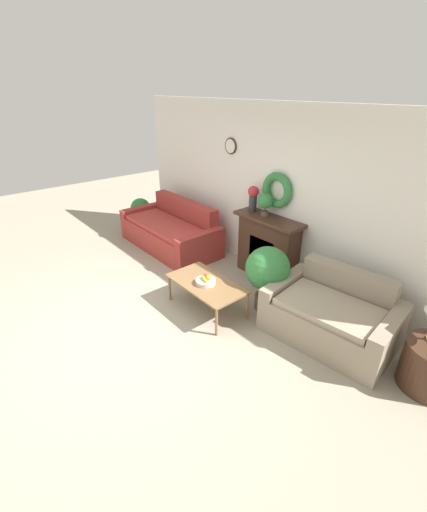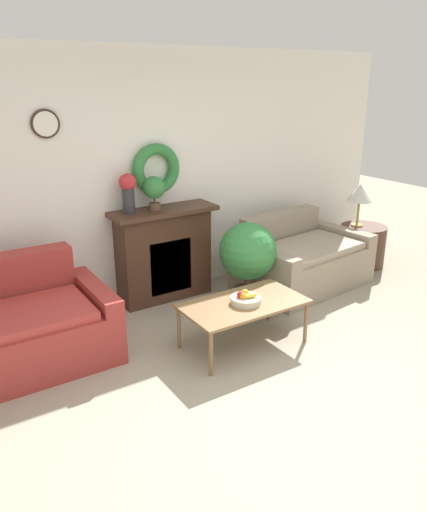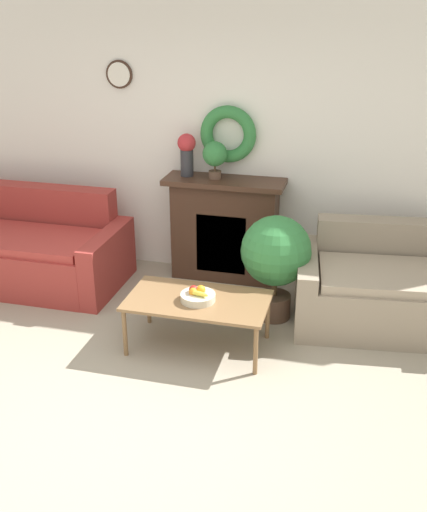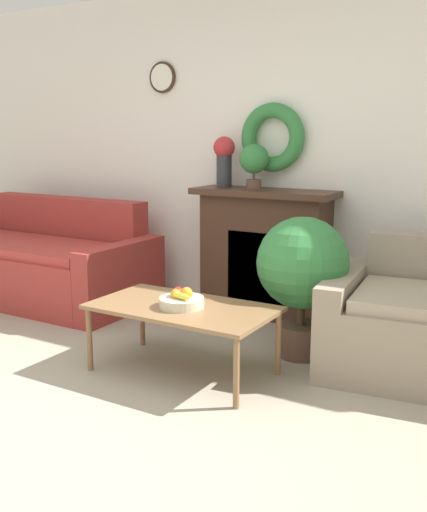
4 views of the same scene
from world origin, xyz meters
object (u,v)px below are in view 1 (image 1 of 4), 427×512
at_px(fireplace, 268,247).
at_px(potted_plant_on_mantel, 266,202).
at_px(loveseat_right, 332,315).
at_px(fruit_bowl, 206,281).
at_px(couch_left, 171,232).
at_px(vase_on_mantel_left, 253,196).
at_px(coffee_table, 207,285).
at_px(potted_plant_floor_by_couch, 141,210).
at_px(potted_plant_floor_by_loveseat, 267,271).

xyz_separation_m(fireplace, potted_plant_on_mantel, (-0.10, -0.01, 0.74)).
relative_size(loveseat_right, potted_plant_on_mantel, 4.54).
bearing_deg(fruit_bowl, potted_plant_on_mantel, 98.57).
relative_size(fireplace, couch_left, 0.55).
height_order(couch_left, vase_on_mantel_left, vase_on_mantel_left).
relative_size(loveseat_right, coffee_table, 1.43).
bearing_deg(loveseat_right, fireplace, 154.61).
distance_m(fireplace, vase_on_mantel_left, 0.85).
bearing_deg(vase_on_mantel_left, loveseat_right, -15.48).
bearing_deg(couch_left, potted_plant_floor_by_couch, 177.26).
xyz_separation_m(fireplace, potted_plant_floor_by_couch, (-3.28, -0.49, -0.12)).
height_order(fruit_bowl, vase_on_mantel_left, vase_on_mantel_left).
relative_size(potted_plant_floor_by_couch, potted_plant_floor_by_loveseat, 0.71).
relative_size(couch_left, potted_plant_on_mantel, 5.94).
distance_m(vase_on_mantel_left, potted_plant_on_mantel, 0.29).
height_order(coffee_table, potted_plant_floor_by_loveseat, potted_plant_floor_by_loveseat).
height_order(fireplace, vase_on_mantel_left, vase_on_mantel_left).
relative_size(fireplace, coffee_table, 1.03).
bearing_deg(potted_plant_floor_by_loveseat, coffee_table, -128.77).
height_order(fireplace, couch_left, fireplace).
bearing_deg(fruit_bowl, couch_left, 158.23).
relative_size(fireplace, potted_plant_floor_by_loveseat, 1.23).
distance_m(couch_left, vase_on_mantel_left, 1.96).
bearing_deg(potted_plant_floor_by_couch, fireplace, 8.49).
bearing_deg(vase_on_mantel_left, fireplace, -0.83).
bearing_deg(potted_plant_floor_by_couch, potted_plant_on_mantel, 8.49).
xyz_separation_m(loveseat_right, potted_plant_on_mantel, (-1.66, 0.52, 0.96)).
bearing_deg(potted_plant_on_mantel, vase_on_mantel_left, 176.00).
bearing_deg(coffee_table, potted_plant_floor_by_loveseat, 51.23).
bearing_deg(loveseat_right, potted_plant_floor_by_loveseat, -175.54).
bearing_deg(fruit_bowl, loveseat_right, 30.42).
distance_m(potted_plant_on_mantel, potted_plant_floor_by_loveseat, 1.21).
height_order(potted_plant_floor_by_couch, potted_plant_floor_by_loveseat, potted_plant_floor_by_loveseat).
xyz_separation_m(couch_left, potted_plant_floor_by_loveseat, (2.63, -0.17, 0.28)).
bearing_deg(loveseat_right, vase_on_mantel_left, 157.98).
distance_m(fireplace, potted_plant_floor_by_loveseat, 0.95).
relative_size(fruit_bowl, potted_plant_floor_by_couch, 0.41).
height_order(couch_left, potted_plant_on_mantel, potted_plant_on_mantel).
relative_size(loveseat_right, potted_plant_floor_by_couch, 2.40).
bearing_deg(potted_plant_floor_by_couch, loveseat_right, -0.52).
height_order(loveseat_right, potted_plant_floor_by_couch, loveseat_right).
relative_size(couch_left, loveseat_right, 1.31).
height_order(fireplace, fruit_bowl, fireplace).
relative_size(loveseat_right, vase_on_mantel_left, 3.93).
height_order(coffee_table, potted_plant_floor_by_couch, potted_plant_floor_by_couch).
distance_m(coffee_table, potted_plant_floor_by_loveseat, 0.86).
bearing_deg(couch_left, vase_on_mantel_left, 18.72).
height_order(fruit_bowl, potted_plant_on_mantel, potted_plant_on_mantel).
relative_size(fruit_bowl, potted_plant_on_mantel, 0.78).
relative_size(loveseat_right, fruit_bowl, 5.81).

